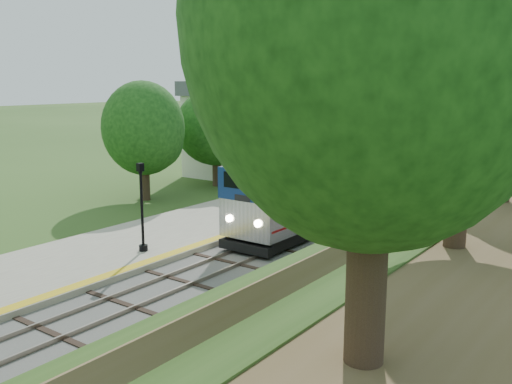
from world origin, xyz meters
The scene contains 6 objects.
platform centered at (-5.20, 16.00, 0.19)m, with size 6.40×68.00×0.38m, color gray.
yellow_stripe centered at (-2.35, 16.00, 0.39)m, with size 0.55×68.00×0.01m, color gold.
station_building centered at (-14.00, 30.00, 4.09)m, with size 8.60×6.60×8.00m.
trees_behind_platform centered at (-11.17, 20.67, 4.53)m, with size 7.82×53.32×7.21m.
lamppost_far centered at (-3.68, 9.38, 2.19)m, with size 0.40×0.40×4.06m.
signal_farside centered at (6.20, 19.45, 4.22)m, with size 0.37×0.29×6.70m.
Camera 1 is at (15.35, -7.83, 8.06)m, focal length 40.00 mm.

